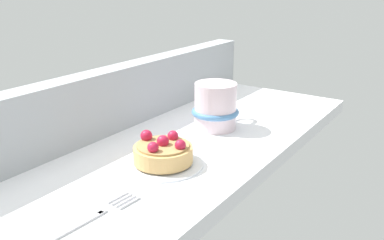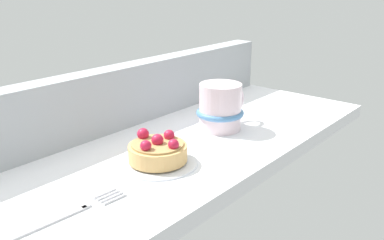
{
  "view_description": "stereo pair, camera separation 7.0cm",
  "coord_description": "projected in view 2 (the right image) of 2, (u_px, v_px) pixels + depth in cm",
  "views": [
    {
      "loc": [
        -50.4,
        -39.38,
        27.16
      ],
      "look_at": [
        4.23,
        -2.37,
        4.33
      ],
      "focal_mm": 39.78,
      "sensor_mm": 36.0,
      "label": 1
    },
    {
      "loc": [
        -46.19,
        -44.94,
        27.16
      ],
      "look_at": [
        4.23,
        -2.37,
        4.33
      ],
      "focal_mm": 39.78,
      "sensor_mm": 36.0,
      "label": 2
    }
  ],
  "objects": [
    {
      "name": "dessert_plate",
      "position": [
        158.0,
        162.0,
        0.64
      ],
      "size": [
        11.96,
        11.96,
        0.61
      ],
      "color": "silver",
      "rests_on": "ground_plane"
    },
    {
      "name": "raspberry_tart",
      "position": [
        158.0,
        150.0,
        0.63
      ],
      "size": [
        8.85,
        8.85,
        4.18
      ],
      "color": "tan",
      "rests_on": "dessert_plate"
    },
    {
      "name": "dessert_fork",
      "position": [
        65.0,
        215.0,
        0.5
      ],
      "size": [
        16.91,
        2.67,
        0.6
      ],
      "color": "#B7B7BC",
      "rests_on": "ground_plane"
    },
    {
      "name": "ground_plane",
      "position": [
        164.0,
        155.0,
        0.7
      ],
      "size": [
        89.73,
        32.3,
        2.53
      ],
      "primitive_type": "cube",
      "color": "white"
    },
    {
      "name": "window_rail_back",
      "position": [
        107.0,
        100.0,
        0.76
      ],
      "size": [
        87.93,
        4.38,
        11.24
      ],
      "primitive_type": "cube",
      "color": "#9EA3A8",
      "rests_on": "ground_plane"
    },
    {
      "name": "coffee_mug",
      "position": [
        221.0,
        107.0,
        0.77
      ],
      "size": [
        11.81,
        8.73,
        8.5
      ],
      "color": "silver",
      "rests_on": "ground_plane"
    }
  ]
}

